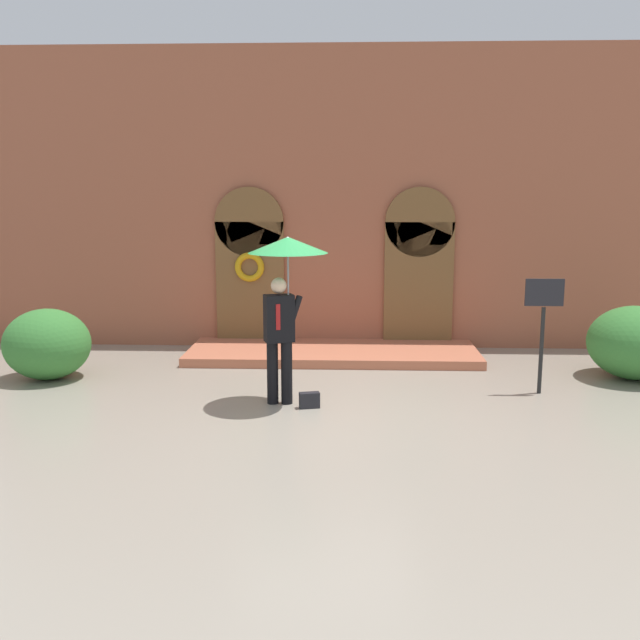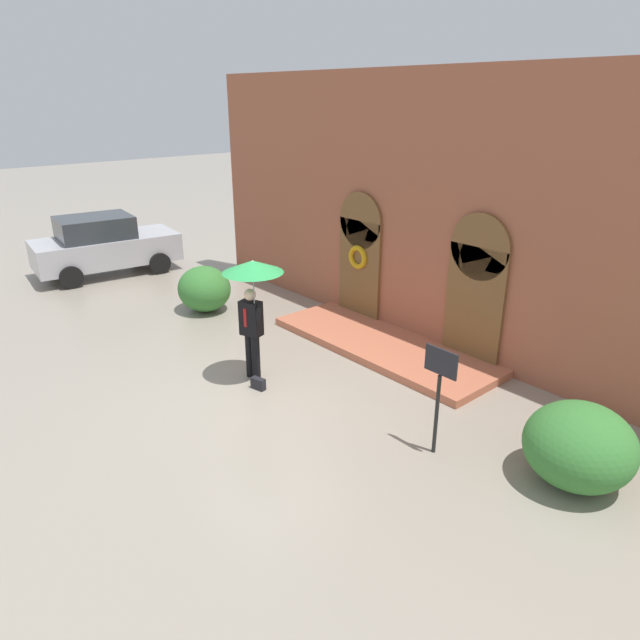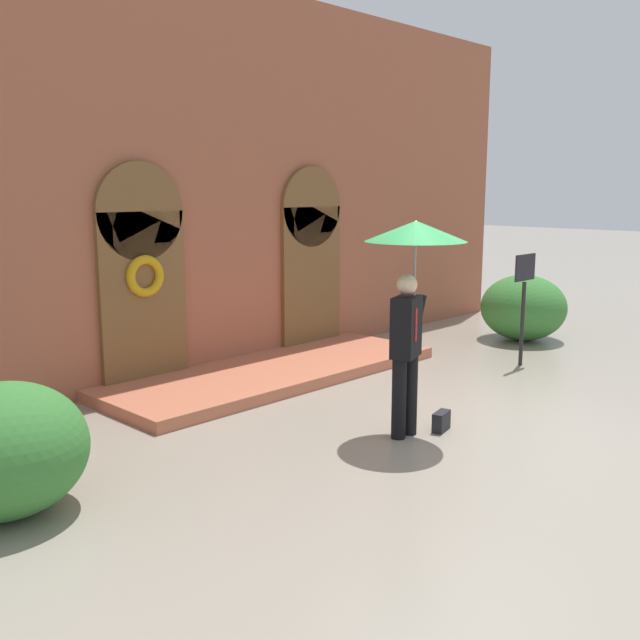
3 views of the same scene
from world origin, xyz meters
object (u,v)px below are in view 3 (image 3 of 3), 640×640
Objects in this scene: person_with_umbrella at (413,263)px; shrub_left at (5,450)px; shrub_right at (523,308)px; handbag at (442,421)px; sign_post at (524,291)px.

person_with_umbrella reaches higher than shrub_left.
handbag is at bearing -160.79° from shrub_right.
person_with_umbrella reaches higher than shrub_right.
sign_post is 2.05m from shrub_right.
shrub_left is at bearing 148.57° from handbag.
shrub_left is at bearing 176.03° from sign_post.
person_with_umbrella reaches higher than sign_post.
sign_post is (3.39, 0.87, 1.05)m from handbag.
sign_post is at bearing 10.19° from person_with_umbrella.
sign_post reaches higher than handbag.
person_with_umbrella is at bearing -16.95° from shrub_left.
shrub_left is (-7.66, 0.53, -0.60)m from sign_post.
shrub_left is at bearing 163.05° from person_with_umbrella.
shrub_right is at bearing 2.35° from shrub_left.
handbag is at bearing -18.15° from shrub_left.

